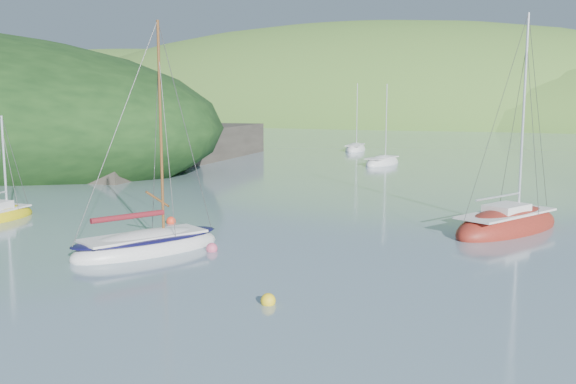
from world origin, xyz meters
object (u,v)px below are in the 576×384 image
at_px(distant_sloop_a, 382,163).
at_px(distant_sloop_c, 355,149).
at_px(sailboat_yellow, 0,217).
at_px(daysailer_white, 147,246).
at_px(sloop_red, 507,227).

relative_size(distant_sloop_a, distant_sloop_c, 0.94).
bearing_deg(sailboat_yellow, distant_sloop_c, 80.19).
height_order(daysailer_white, distant_sloop_c, daysailer_white).
bearing_deg(distant_sloop_c, sloop_red, -71.06).
relative_size(sloop_red, distant_sloop_a, 1.32).
relative_size(sloop_red, distant_sloop_c, 1.25).
distance_m(sloop_red, sailboat_yellow, 26.78).
height_order(distant_sloop_a, distant_sloop_c, distant_sloop_c).
distance_m(distant_sloop_a, distant_sloop_c, 17.76).
height_order(sailboat_yellow, distant_sloop_c, distant_sloop_c).
bearing_deg(distant_sloop_a, daysailer_white, -79.31).
xyz_separation_m(daysailer_white, distant_sloop_c, (-12.10, 55.50, -0.07)).
distance_m(sailboat_yellow, distant_sloop_a, 38.92).
bearing_deg(sailboat_yellow, sloop_red, 10.65).
bearing_deg(sloop_red, distant_sloop_a, 142.63).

